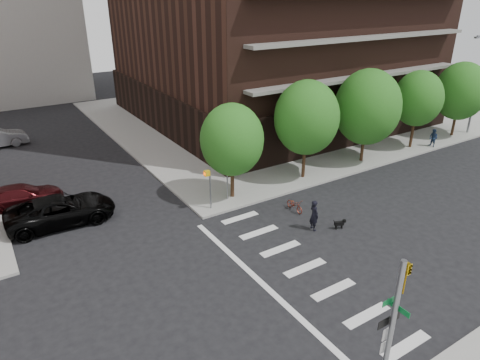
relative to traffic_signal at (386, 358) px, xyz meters
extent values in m
plane|color=black|center=(0.47, 7.49, -2.70)|extent=(120.00, 120.00, 0.00)
cube|color=gray|center=(20.97, 30.99, -2.62)|extent=(39.00, 33.00, 0.15)
cube|color=silver|center=(3.47, 1.49, -2.69)|extent=(2.40, 0.50, 0.01)
cube|color=silver|center=(3.47, 3.49, -2.69)|extent=(2.40, 0.50, 0.01)
cube|color=silver|center=(3.47, 5.49, -2.69)|extent=(2.40, 0.50, 0.01)
cube|color=silver|center=(3.47, 7.49, -2.69)|extent=(2.40, 0.50, 0.01)
cube|color=silver|center=(3.47, 9.49, -2.69)|extent=(2.40, 0.50, 0.01)
cube|color=silver|center=(3.47, 11.49, -2.69)|extent=(2.40, 0.50, 0.01)
cube|color=silver|center=(3.47, 13.49, -2.69)|extent=(2.40, 0.50, 0.01)
cube|color=silver|center=(0.97, 7.49, -2.69)|extent=(0.30, 13.00, 0.01)
cube|color=black|center=(18.47, 31.49, -0.55)|extent=(25.50, 25.50, 4.00)
cube|color=maroon|center=(31.67, 21.99, 0.25)|extent=(1.40, 5.00, 0.20)
cylinder|color=#301E11|center=(4.47, 15.99, -1.40)|extent=(0.24, 0.24, 2.30)
sphere|color=#235B19|center=(4.47, 15.99, 1.35)|extent=(4.00, 4.00, 4.00)
cylinder|color=#301E11|center=(10.47, 15.99, -1.25)|extent=(0.24, 0.24, 2.60)
sphere|color=#235B19|center=(10.47, 15.99, 1.85)|extent=(4.50, 4.50, 4.50)
cylinder|color=#301E11|center=(16.47, 15.99, -1.40)|extent=(0.24, 0.24, 2.30)
sphere|color=#235B19|center=(16.47, 15.99, 1.75)|extent=(5.00, 5.00, 5.00)
cylinder|color=#301E11|center=(22.47, 15.99, -1.25)|extent=(0.24, 0.24, 2.60)
sphere|color=#235B19|center=(22.47, 15.99, 1.65)|extent=(4.00, 4.00, 4.00)
cylinder|color=#301E11|center=(28.47, 15.99, -1.40)|extent=(0.24, 0.24, 2.30)
sphere|color=#235B19|center=(28.47, 15.99, 1.55)|extent=(4.50, 4.50, 4.50)
cylinder|color=slate|center=(-0.03, -0.01, 0.45)|extent=(0.16, 0.16, 6.00)
imported|color=gold|center=(0.22, -0.01, 2.75)|extent=(0.16, 0.20, 1.00)
cube|color=#0A5926|center=(-0.03, 0.14, 2.05)|extent=(0.75, 0.02, 0.18)
cube|color=#0A5926|center=(0.12, -0.01, 1.80)|extent=(0.02, 0.75, 0.18)
cube|color=black|center=(-0.03, 0.11, 1.35)|extent=(0.90, 0.02, 0.28)
cube|color=silver|center=(-0.03, 0.11, 0.85)|extent=(0.32, 0.02, 0.42)
cube|color=silver|center=(-0.03, 0.11, 0.35)|extent=(0.32, 0.02, 0.42)
cylinder|color=slate|center=(2.47, 15.29, -1.25)|extent=(0.10, 0.10, 2.60)
cube|color=gold|center=(2.27, 15.29, -0.15)|extent=(0.32, 0.25, 0.32)
cylinder|color=slate|center=(3.97, 15.79, -1.45)|extent=(0.08, 0.08, 2.20)
cube|color=gold|center=(3.97, 15.64, -0.55)|extent=(0.64, 0.02, 0.64)
cylinder|color=slate|center=(30.47, 15.69, 1.95)|extent=(0.18, 0.18, 9.00)
cube|color=slate|center=(28.67, 15.69, 6.15)|extent=(0.50, 0.22, 0.15)
imported|color=black|center=(-5.65, 18.58, -1.86)|extent=(3.08, 6.19, 1.68)
imported|color=#3A0C0F|center=(-7.33, 22.16, -1.99)|extent=(2.44, 5.06, 1.42)
imported|color=maroon|center=(6.84, 12.46, -2.30)|extent=(0.59, 1.53, 0.80)
imported|color=black|center=(6.29, 10.11, -1.78)|extent=(0.73, 0.53, 1.84)
cube|color=black|center=(7.58, 9.36, -2.35)|extent=(0.58, 0.36, 0.22)
cube|color=black|center=(7.86, 9.26, -2.22)|extent=(0.20, 0.18, 0.16)
cylinder|color=black|center=(7.74, 9.42, -2.58)|extent=(0.06, 0.06, 0.24)
cylinder|color=black|center=(7.41, 9.31, -2.58)|extent=(0.06, 0.06, 0.24)
imported|color=#1C2F4E|center=(24.09, 14.99, -1.78)|extent=(0.78, 0.63, 1.55)
camera|label=1|loc=(-8.64, -5.55, 9.93)|focal=32.00mm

